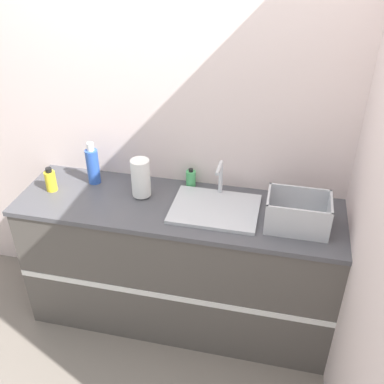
{
  "coord_description": "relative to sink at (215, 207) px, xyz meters",
  "views": [
    {
      "loc": [
        0.55,
        -1.81,
        2.37
      ],
      "look_at": [
        0.09,
        0.25,
        1.02
      ],
      "focal_mm": 42.0,
      "sensor_mm": 36.0,
      "label": 1
    }
  ],
  "objects": [
    {
      "name": "counter_cabinet",
      "position": [
        -0.21,
        -0.0,
        -0.47
      ],
      "size": [
        1.92,
        0.58,
        0.9
      ],
      "color": "#514C47",
      "rests_on": "ground_plane"
    },
    {
      "name": "wall_right",
      "position": [
        0.76,
        -0.0,
        0.38
      ],
      "size": [
        0.06,
        2.56,
        2.6
      ],
      "color": "silver",
      "rests_on": "ground_plane"
    },
    {
      "name": "bottle_blue",
      "position": [
        -0.79,
        0.13,
        0.1
      ],
      "size": [
        0.08,
        0.08,
        0.27
      ],
      "color": "#2D56B7",
      "rests_on": "counter_cabinet"
    },
    {
      "name": "dish_rack",
      "position": [
        0.45,
        -0.05,
        0.05
      ],
      "size": [
        0.33,
        0.24,
        0.18
      ],
      "color": "#B7BABF",
      "rests_on": "counter_cabinet"
    },
    {
      "name": "sink",
      "position": [
        0.0,
        0.0,
        0.0
      ],
      "size": [
        0.49,
        0.38,
        0.23
      ],
      "color": "silver",
      "rests_on": "counter_cabinet"
    },
    {
      "name": "soap_dispenser",
      "position": [
        -0.19,
        0.22,
        0.04
      ],
      "size": [
        0.06,
        0.06,
        0.12
      ],
      "color": "#4CB266",
      "rests_on": "counter_cabinet"
    },
    {
      "name": "bottle_yellow",
      "position": [
        -1.01,
        -0.01,
        0.05
      ],
      "size": [
        0.07,
        0.07,
        0.15
      ],
      "color": "yellow",
      "rests_on": "counter_cabinet"
    },
    {
      "name": "ground_plane",
      "position": [
        -0.21,
        -0.28,
        -0.92
      ],
      "size": [
        12.0,
        12.0,
        0.0
      ],
      "primitive_type": "plane",
      "color": "slate"
    },
    {
      "name": "wall_back",
      "position": [
        -0.21,
        0.31,
        0.38
      ],
      "size": [
        4.3,
        0.06,
        2.6
      ],
      "color": "silver",
      "rests_on": "ground_plane"
    },
    {
      "name": "paper_towel_roll",
      "position": [
        -0.45,
        0.05,
        0.11
      ],
      "size": [
        0.11,
        0.11,
        0.24
      ],
      "color": "#4C4C51",
      "rests_on": "counter_cabinet"
    }
  ]
}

